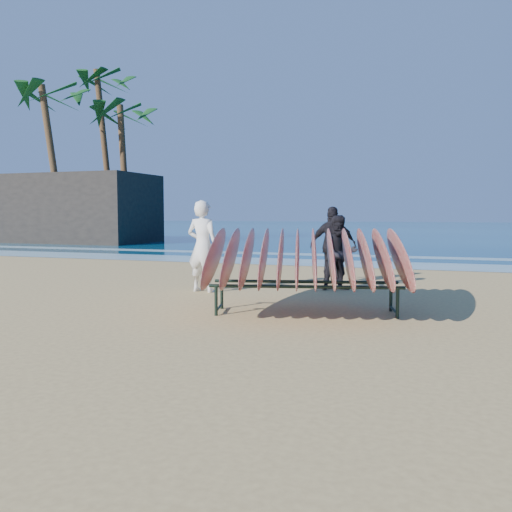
# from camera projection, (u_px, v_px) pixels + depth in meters

# --- Properties ---
(ground) EXTENTS (120.00, 120.00, 0.00)m
(ground) POSITION_uv_depth(u_px,v_px,m) (240.00, 318.00, 8.80)
(ground) COLOR tan
(ground) RESTS_ON ground
(ocean) EXTENTS (160.00, 160.00, 0.00)m
(ocean) POSITION_uv_depth(u_px,v_px,m) (416.00, 228.00, 60.56)
(ocean) COLOR navy
(ocean) RESTS_ON ground
(foam_near) EXTENTS (160.00, 160.00, 0.00)m
(foam_near) POSITION_uv_depth(u_px,v_px,m) (346.00, 264.00, 18.21)
(foam_near) COLOR white
(foam_near) RESTS_ON ground
(foam_far) EXTENTS (160.00, 160.00, 0.00)m
(foam_far) POSITION_uv_depth(u_px,v_px,m) (361.00, 256.00, 21.50)
(foam_far) COLOR white
(foam_far) RESTS_ON ground
(surfboard_rack) EXTENTS (3.78, 3.54, 1.60)m
(surfboard_rack) POSITION_uv_depth(u_px,v_px,m) (306.00, 257.00, 9.12)
(surfboard_rack) COLOR black
(surfboard_rack) RESTS_ON ground
(person_white) EXTENTS (0.76, 0.53, 1.97)m
(person_white) POSITION_uv_depth(u_px,v_px,m) (203.00, 246.00, 11.66)
(person_white) COLOR white
(person_white) RESTS_ON ground
(person_dark_a) EXTENTS (1.01, 0.93, 1.66)m
(person_dark_a) POSITION_uv_depth(u_px,v_px,m) (340.00, 253.00, 11.94)
(person_dark_a) COLOR black
(person_dark_a) RESTS_ON ground
(person_dark_b) EXTENTS (1.15, 0.63, 1.86)m
(person_dark_b) POSITION_uv_depth(u_px,v_px,m) (333.00, 245.00, 12.97)
(person_dark_b) COLOR black
(person_dark_b) RESTS_ON ground
(building) EXTENTS (8.81, 4.89, 3.92)m
(building) POSITION_uv_depth(u_px,v_px,m) (77.00, 209.00, 31.73)
(building) COLOR #2D2823
(building) RESTS_ON ground
(palm_left) EXTENTS (5.20, 5.20, 8.64)m
(palm_left) POSITION_uv_depth(u_px,v_px,m) (51.00, 99.00, 28.98)
(palm_left) COLOR brown
(palm_left) RESTS_ON ground
(palm_mid) EXTENTS (5.20, 5.20, 8.02)m
(palm_mid) POSITION_uv_depth(u_px,v_px,m) (123.00, 117.00, 30.73)
(palm_mid) COLOR brown
(palm_mid) RESTS_ON ground
(palm_right) EXTENTS (5.20, 5.20, 10.45)m
(palm_right) POSITION_uv_depth(u_px,v_px,m) (104.00, 84.00, 33.04)
(palm_right) COLOR brown
(palm_right) RESTS_ON ground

